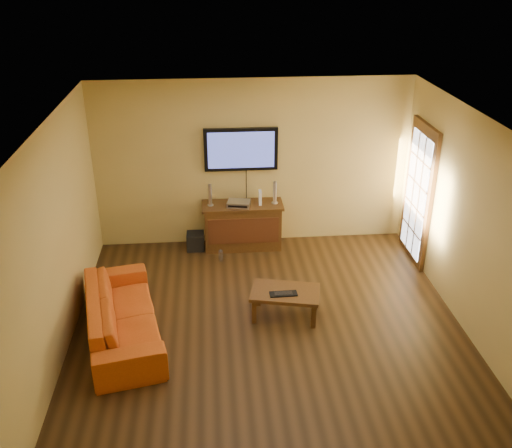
{
  "coord_description": "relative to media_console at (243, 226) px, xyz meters",
  "views": [
    {
      "loc": [
        -0.68,
        -6.05,
        4.41
      ],
      "look_at": [
        -0.09,
        0.8,
        1.1
      ],
      "focal_mm": 40.0,
      "sensor_mm": 36.0,
      "label": 1
    }
  ],
  "objects": [
    {
      "name": "speaker_right",
      "position": [
        0.52,
        0.0,
        0.55
      ],
      "size": [
        0.1,
        0.1,
        0.37
      ],
      "color": "silver",
      "rests_on": "media_console"
    },
    {
      "name": "subwoofer",
      "position": [
        -0.77,
        -0.01,
        -0.24
      ],
      "size": [
        0.28,
        0.28,
        0.28
      ],
      "primitive_type": "cube",
      "rotation": [
        0.0,
        0.0,
        -0.02
      ],
      "color": "black",
      "rests_on": "ground"
    },
    {
      "name": "sofa",
      "position": [
        -1.65,
        -2.27,
        0.03
      ],
      "size": [
        1.03,
        2.17,
        0.82
      ],
      "primitive_type": "imported",
      "rotation": [
        0.0,
        0.0,
        1.78
      ],
      "color": "#C85116",
      "rests_on": "ground"
    },
    {
      "name": "television",
      "position": [
        -0.0,
        0.21,
        1.22
      ],
      "size": [
        1.15,
        0.08,
        0.68
      ],
      "color": "black",
      "rests_on": "ground"
    },
    {
      "name": "game_console",
      "position": [
        0.28,
        -0.0,
        0.49
      ],
      "size": [
        0.05,
        0.16,
        0.22
      ],
      "primitive_type": "cube",
      "rotation": [
        0.0,
        0.0,
        -0.04
      ],
      "color": "white",
      "rests_on": "media_console"
    },
    {
      "name": "coffee_table",
      "position": [
        0.43,
        -2.02,
        -0.05
      ],
      "size": [
        0.99,
        0.72,
        0.39
      ],
      "color": "#3F250E",
      "rests_on": "ground"
    },
    {
      "name": "room_walls",
      "position": [
        0.19,
        -1.62,
        1.31
      ],
      "size": [
        5.0,
        5.0,
        5.0
      ],
      "color": "tan",
      "rests_on": "ground"
    },
    {
      "name": "av_receiver",
      "position": [
        -0.06,
        -0.05,
        0.42
      ],
      "size": [
        0.4,
        0.32,
        0.08
      ],
      "primitive_type": "cube",
      "rotation": [
        0.0,
        0.0,
        -0.21
      ],
      "color": "silver",
      "rests_on": "media_console"
    },
    {
      "name": "ground_plane",
      "position": [
        0.19,
        -2.25,
        -0.38
      ],
      "size": [
        5.0,
        5.0,
        0.0
      ],
      "primitive_type": "plane",
      "color": "black",
      "rests_on": "ground"
    },
    {
      "name": "speaker_left",
      "position": [
        -0.51,
        -0.0,
        0.54
      ],
      "size": [
        0.1,
        0.1,
        0.36
      ],
      "color": "silver",
      "rests_on": "media_console"
    },
    {
      "name": "keyboard",
      "position": [
        0.4,
        -2.1,
        0.01
      ],
      "size": [
        0.36,
        0.14,
        0.02
      ],
      "color": "black",
      "rests_on": "coffee_table"
    },
    {
      "name": "bottle",
      "position": [
        -0.38,
        -0.45,
        -0.29
      ],
      "size": [
        0.07,
        0.07,
        0.2
      ],
      "color": "white",
      "rests_on": "ground"
    },
    {
      "name": "french_door",
      "position": [
        2.65,
        -0.55,
        0.67
      ],
      "size": [
        0.07,
        1.02,
        2.22
      ],
      "color": "#3F250E",
      "rests_on": "ground"
    },
    {
      "name": "media_console",
      "position": [
        0.0,
        0.0,
        0.0
      ],
      "size": [
        1.29,
        0.49,
        0.76
      ],
      "color": "#3F250E",
      "rests_on": "ground"
    }
  ]
}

